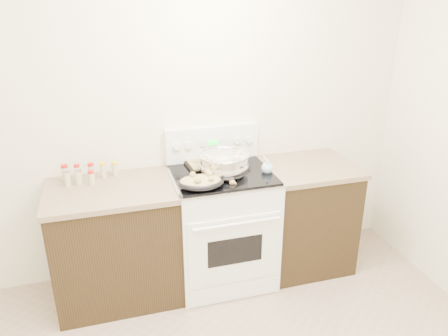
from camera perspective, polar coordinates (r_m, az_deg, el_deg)
name	(u,v)px	position (r m, az deg, el deg)	size (l,w,h in m)	color
room_shell	(237,139)	(1.68, 1.66, 3.79)	(4.10, 3.60, 2.75)	#ECE7CC
counter_left	(117,243)	(3.44, -13.86, -9.44)	(0.93, 0.67, 0.92)	black
counter_right	(304,215)	(3.79, 10.46, -6.03)	(0.73, 0.67, 0.92)	black
kitchen_range	(222,224)	(3.53, -0.25, -7.36)	(0.78, 0.73, 1.22)	white
mixing_bowl	(224,164)	(3.24, 0.00, 0.51)	(0.49, 0.49, 0.22)	silver
roasting_pan	(201,181)	(3.05, -3.03, -1.77)	(0.35, 0.27, 0.12)	black
baking_sheet	(212,163)	(3.46, -1.63, 0.67)	(0.41, 0.30, 0.06)	black
wooden_spoon	(231,180)	(3.16, 0.89, -1.59)	(0.05, 0.27, 0.04)	tan
blue_ladle	(267,167)	(3.34, 5.65, 0.10)	(0.12, 0.29, 0.11)	#9CCBE8
spice_jars	(86,173)	(3.37, -17.59, -0.66)	(0.41, 0.15, 0.13)	#BFB28C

